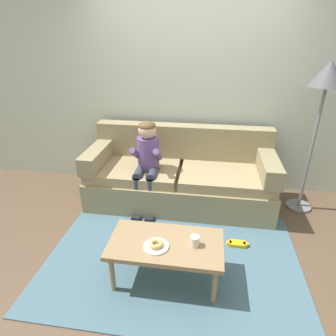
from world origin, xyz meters
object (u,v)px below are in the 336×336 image
(person_child, at_px, (147,158))
(donut, at_px, (156,244))
(couch, at_px, (180,177))
(coffee_table, at_px, (166,246))
(toy_controller, at_px, (237,244))
(mug, at_px, (195,241))
(floor_lamp, at_px, (326,88))

(person_child, relative_size, donut, 9.18)
(couch, xyz_separation_m, coffee_table, (0.03, -1.35, 0.03))
(donut, height_order, toy_controller, donut)
(coffee_table, bearing_deg, toy_controller, 38.61)
(coffee_table, bearing_deg, person_child, 109.54)
(person_child, xyz_separation_m, donut, (0.33, -1.21, -0.23))
(coffee_table, bearing_deg, couch, 91.21)
(mug, bearing_deg, floor_lamp, 48.49)
(coffee_table, distance_m, floor_lamp, 2.33)
(couch, distance_m, person_child, 0.54)
(toy_controller, relative_size, floor_lamp, 0.13)
(person_child, bearing_deg, floor_lamp, 7.88)
(toy_controller, bearing_deg, floor_lamp, 54.66)
(person_child, distance_m, toy_controller, 1.39)
(donut, bearing_deg, person_child, 105.45)
(couch, xyz_separation_m, donut, (-0.04, -1.42, 0.10))
(person_child, distance_m, floor_lamp, 2.08)
(floor_lamp, bearing_deg, couch, -177.91)
(coffee_table, distance_m, donut, 0.13)
(person_child, height_order, toy_controller, person_child)
(coffee_table, relative_size, mug, 10.75)
(mug, bearing_deg, donut, -167.42)
(couch, bearing_deg, person_child, -151.24)
(couch, relative_size, coffee_table, 2.35)
(mug, distance_m, floor_lamp, 2.14)
(couch, relative_size, person_child, 2.07)
(donut, height_order, floor_lamp, floor_lamp)
(toy_controller, height_order, floor_lamp, floor_lamp)
(donut, relative_size, mug, 1.33)
(toy_controller, xyz_separation_m, floor_lamp, (0.82, 0.87, 1.46))
(person_child, height_order, donut, person_child)
(couch, xyz_separation_m, floor_lamp, (1.51, 0.06, 1.15))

